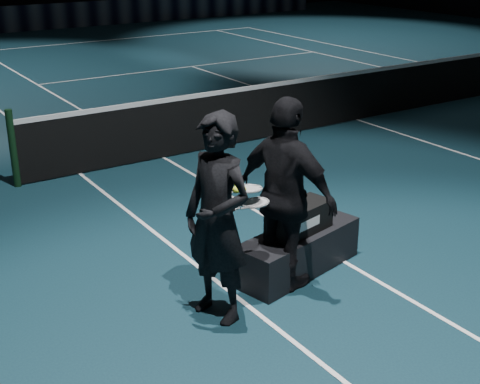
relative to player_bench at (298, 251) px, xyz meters
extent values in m
plane|color=#0D2531|center=(4.65, 4.13, -0.22)|extent=(36.00, 36.00, 0.00)
cylinder|color=black|center=(-1.75, 4.13, 0.33)|extent=(0.10, 0.10, 1.10)
cube|color=black|center=(4.65, 4.13, 0.23)|extent=(12.80, 0.02, 0.86)
cube|color=white|center=(4.65, 4.13, 0.69)|extent=(12.80, 0.03, 0.07)
cube|color=black|center=(4.65, 19.63, 0.23)|extent=(22.00, 0.15, 0.90)
cube|color=black|center=(0.00, 0.00, 0.00)|extent=(1.56, 0.82, 0.45)
cube|color=black|center=(0.00, 0.00, 0.37)|extent=(0.79, 0.48, 0.30)
cube|color=white|center=(0.00, -0.16, 0.37)|extent=(0.34, 0.08, 0.10)
imported|color=black|center=(-1.15, -0.29, 0.74)|extent=(0.64, 0.81, 1.93)
imported|color=black|center=(-0.31, -0.17, 0.74)|extent=(0.78, 1.22, 1.93)
camera|label=1|loc=(-3.94, -4.91, 3.12)|focal=50.00mm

